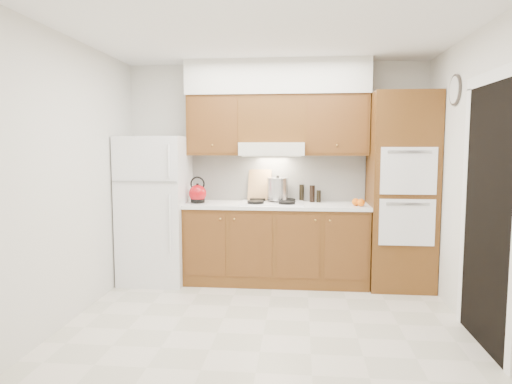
# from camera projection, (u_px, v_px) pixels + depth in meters

# --- Properties ---
(floor) EXTENTS (3.60, 3.60, 0.00)m
(floor) POSITION_uv_depth(u_px,v_px,m) (266.00, 320.00, 4.24)
(floor) COLOR beige
(floor) RESTS_ON ground
(ceiling) EXTENTS (3.60, 3.60, 0.00)m
(ceiling) POSITION_uv_depth(u_px,v_px,m) (267.00, 32.00, 3.98)
(ceiling) COLOR white
(ceiling) RESTS_ON wall_back
(wall_back) EXTENTS (3.60, 0.02, 2.60)m
(wall_back) POSITION_uv_depth(u_px,v_px,m) (275.00, 171.00, 5.60)
(wall_back) COLOR silver
(wall_back) RESTS_ON floor
(wall_left) EXTENTS (0.02, 3.00, 2.60)m
(wall_left) POSITION_uv_depth(u_px,v_px,m) (76.00, 179.00, 4.28)
(wall_left) COLOR silver
(wall_left) RESTS_ON floor
(wall_right) EXTENTS (0.02, 3.00, 2.60)m
(wall_right) POSITION_uv_depth(u_px,v_px,m) (474.00, 182.00, 3.94)
(wall_right) COLOR silver
(wall_right) RESTS_ON floor
(fridge) EXTENTS (0.75, 0.72, 1.72)m
(fridge) POSITION_uv_depth(u_px,v_px,m) (156.00, 209.00, 5.42)
(fridge) COLOR white
(fridge) RESTS_ON floor
(base_cabinets) EXTENTS (2.11, 0.60, 0.90)m
(base_cabinets) POSITION_uv_depth(u_px,v_px,m) (276.00, 245.00, 5.38)
(base_cabinets) COLOR brown
(base_cabinets) RESTS_ON floor
(countertop) EXTENTS (2.13, 0.62, 0.04)m
(countertop) POSITION_uv_depth(u_px,v_px,m) (276.00, 205.00, 5.32)
(countertop) COLOR white
(countertop) RESTS_ON base_cabinets
(backsplash) EXTENTS (2.11, 0.03, 0.56)m
(backsplash) POSITION_uv_depth(u_px,v_px,m) (277.00, 178.00, 5.59)
(backsplash) COLOR white
(backsplash) RESTS_ON countertop
(oven_cabinet) EXTENTS (0.70, 0.65, 2.20)m
(oven_cabinet) POSITION_uv_depth(u_px,v_px,m) (401.00, 191.00, 5.16)
(oven_cabinet) COLOR brown
(oven_cabinet) RESTS_ON floor
(upper_cab_left) EXTENTS (0.63, 0.33, 0.70)m
(upper_cab_left) POSITION_uv_depth(u_px,v_px,m) (215.00, 126.00, 5.44)
(upper_cab_left) COLOR brown
(upper_cab_left) RESTS_ON wall_back
(upper_cab_right) EXTENTS (0.73, 0.33, 0.70)m
(upper_cab_right) POSITION_uv_depth(u_px,v_px,m) (336.00, 125.00, 5.31)
(upper_cab_right) COLOR brown
(upper_cab_right) RESTS_ON wall_back
(range_hood) EXTENTS (0.75, 0.45, 0.15)m
(range_hood) POSITION_uv_depth(u_px,v_px,m) (272.00, 149.00, 5.35)
(range_hood) COLOR silver
(range_hood) RESTS_ON wall_back
(upper_cab_over_hood) EXTENTS (0.75, 0.33, 0.55)m
(upper_cab_over_hood) POSITION_uv_depth(u_px,v_px,m) (273.00, 119.00, 5.37)
(upper_cab_over_hood) COLOR brown
(upper_cab_over_hood) RESTS_ON range_hood
(soffit) EXTENTS (2.13, 0.36, 0.40)m
(soffit) POSITION_uv_depth(u_px,v_px,m) (277.00, 78.00, 5.30)
(soffit) COLOR silver
(soffit) RESTS_ON wall_back
(cooktop) EXTENTS (0.74, 0.50, 0.01)m
(cooktop) POSITION_uv_depth(u_px,v_px,m) (272.00, 203.00, 5.35)
(cooktop) COLOR white
(cooktop) RESTS_ON countertop
(doorway) EXTENTS (0.02, 0.90, 2.10)m
(doorway) POSITION_uv_depth(u_px,v_px,m) (488.00, 217.00, 3.62)
(doorway) COLOR black
(doorway) RESTS_ON floor
(wall_clock) EXTENTS (0.02, 0.30, 0.30)m
(wall_clock) POSITION_uv_depth(u_px,v_px,m) (455.00, 90.00, 4.40)
(wall_clock) COLOR #3F3833
(wall_clock) RESTS_ON wall_right
(kettle) EXTENTS (0.22, 0.22, 0.21)m
(kettle) POSITION_uv_depth(u_px,v_px,m) (198.00, 193.00, 5.36)
(kettle) COLOR #9A0B11
(kettle) RESTS_ON countertop
(cutting_board) EXTENTS (0.29, 0.13, 0.37)m
(cutting_board) POSITION_uv_depth(u_px,v_px,m) (260.00, 185.00, 5.55)
(cutting_board) COLOR tan
(cutting_board) RESTS_ON countertop
(stock_pot) EXTENTS (0.32, 0.32, 0.26)m
(stock_pot) POSITION_uv_depth(u_px,v_px,m) (278.00, 189.00, 5.41)
(stock_pot) COLOR silver
(stock_pot) RESTS_ON cooktop
(condiment_a) EXTENTS (0.06, 0.06, 0.20)m
(condiment_a) POSITION_uv_depth(u_px,v_px,m) (302.00, 193.00, 5.54)
(condiment_a) COLOR black
(condiment_a) RESTS_ON countertop
(condiment_b) EXTENTS (0.06, 0.06, 0.20)m
(condiment_b) POSITION_uv_depth(u_px,v_px,m) (312.00, 194.00, 5.46)
(condiment_b) COLOR black
(condiment_b) RESTS_ON countertop
(condiment_c) EXTENTS (0.06, 0.06, 0.14)m
(condiment_c) POSITION_uv_depth(u_px,v_px,m) (319.00, 196.00, 5.43)
(condiment_c) COLOR black
(condiment_c) RESTS_ON countertop
(orange_near) EXTENTS (0.09, 0.09, 0.09)m
(orange_near) POSITION_uv_depth(u_px,v_px,m) (361.00, 203.00, 5.07)
(orange_near) COLOR #DC490B
(orange_near) RESTS_ON countertop
(orange_far) EXTENTS (0.10, 0.10, 0.09)m
(orange_far) POSITION_uv_depth(u_px,v_px,m) (356.00, 202.00, 5.12)
(orange_far) COLOR #EC4D0C
(orange_far) RESTS_ON countertop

